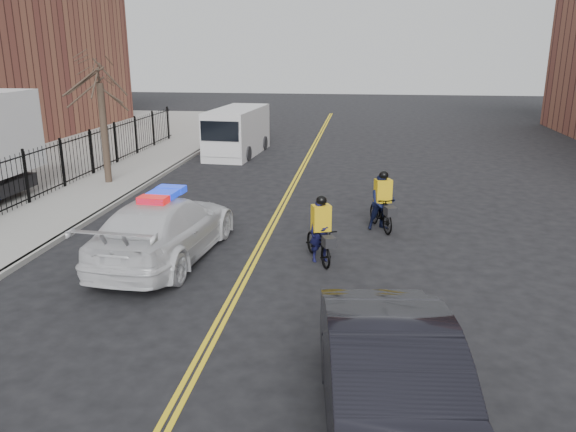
% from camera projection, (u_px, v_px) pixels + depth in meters
% --- Properties ---
extents(ground, '(120.00, 120.00, 0.00)m').
position_uv_depth(ground, '(234.00, 296.00, 12.89)').
color(ground, black).
rests_on(ground, ground).
extents(center_line_left, '(0.10, 60.00, 0.01)m').
position_uv_depth(center_line_left, '(281.00, 204.00, 20.49)').
color(center_line_left, yellow).
rests_on(center_line_left, ground).
extents(center_line_right, '(0.10, 60.00, 0.01)m').
position_uv_depth(center_line_right, '(285.00, 204.00, 20.47)').
color(center_line_right, yellow).
rests_on(center_line_right, ground).
extents(sidewalk, '(3.00, 60.00, 0.15)m').
position_uv_depth(sidewalk, '(89.00, 196.00, 21.41)').
color(sidewalk, '#97958F').
rests_on(sidewalk, ground).
extents(curb, '(0.20, 60.00, 0.15)m').
position_uv_depth(curb, '(126.00, 197.00, 21.22)').
color(curb, '#97958F').
rests_on(curb, ground).
extents(iron_fence, '(0.12, 28.00, 2.00)m').
position_uv_depth(iron_fence, '(49.00, 171.00, 21.34)').
color(iron_fence, black).
rests_on(iron_fence, ground).
extents(street_tree, '(3.20, 3.20, 4.80)m').
position_uv_depth(street_tree, '(101.00, 99.00, 22.33)').
color(street_tree, '#34281F').
rests_on(street_tree, sidewalk).
extents(police_cruiser, '(2.82, 6.03, 1.86)m').
position_uv_depth(police_cruiser, '(165.00, 228.00, 15.00)').
color(police_cruiser, silver).
rests_on(police_cruiser, ground).
extents(dark_sedan, '(2.49, 5.53, 1.76)m').
position_uv_depth(dark_sedan, '(394.00, 391.00, 7.84)').
color(dark_sedan, black).
rests_on(dark_sedan, ground).
extents(cargo_van, '(2.58, 5.96, 2.44)m').
position_uv_depth(cargo_van, '(236.00, 132.00, 29.69)').
color(cargo_van, silver).
rests_on(cargo_van, ground).
extents(cyclist_near, '(1.32, 1.95, 1.81)m').
position_uv_depth(cyclist_near, '(321.00, 238.00, 14.88)').
color(cyclist_near, black).
rests_on(cyclist_near, ground).
extents(cyclist_far, '(1.12, 1.93, 1.88)m').
position_uv_depth(cyclist_far, '(382.00, 207.00, 17.44)').
color(cyclist_far, black).
rests_on(cyclist_far, ground).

